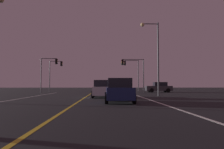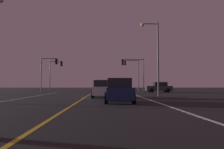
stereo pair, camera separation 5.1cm
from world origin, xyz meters
The scene contains 10 objects.
lane_edge_right centered at (5.67, 14.96, 0.00)m, with size 0.16×41.91×0.01m, color silver.
lane_center_divider centered at (0.00, 14.96, 0.00)m, with size 0.16×41.91×0.01m, color gold.
car_lead_same_lane centered at (2.96, 16.73, 0.82)m, with size 2.02×4.30×1.70m.
car_crossing_side centered at (11.01, 37.61, 0.82)m, with size 4.30×2.02×1.70m.
car_ahead_far centered at (1.71, 22.87, 0.82)m, with size 2.02×4.30×1.70m.
traffic_light_near_right centered at (6.45, 36.41, 4.04)m, with size 3.71×0.36×5.40m.
traffic_light_near_left centered at (-6.98, 36.41, 4.06)m, with size 2.71×0.36×5.50m.
traffic_light_far_right centered at (6.96, 41.91, 4.30)m, with size 2.82×0.36×5.84m.
traffic_light_far_left centered at (-7.13, 41.91, 4.15)m, with size 2.44×0.36×5.66m.
street_lamp_right_far centered at (7.43, 25.16, 5.17)m, with size 2.05×0.44×8.20m.
Camera 2 is at (1.98, 1.10, 1.24)m, focal length 35.26 mm.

